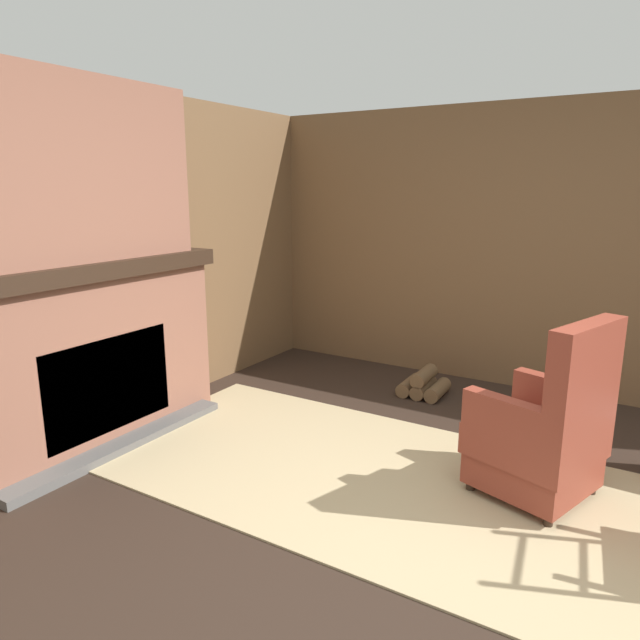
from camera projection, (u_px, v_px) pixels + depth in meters
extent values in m
plane|color=#2D2119|center=(445.00, 559.00, 2.67)|extent=(14.00, 14.00, 0.00)
cube|color=brown|center=(65.00, 266.00, 3.73)|extent=(0.06, 5.83, 2.38)
cube|color=brown|center=(562.00, 251.00, 4.60)|extent=(5.83, 0.06, 2.38)
cube|color=brown|center=(93.00, 362.00, 3.78)|extent=(0.33, 1.87, 1.13)
cube|color=black|center=(107.00, 384.00, 3.75)|extent=(0.08, 0.97, 0.63)
cube|color=#565451|center=(124.00, 445.00, 3.78)|extent=(0.16, 1.68, 0.06)
cube|color=black|center=(84.00, 270.00, 3.64)|extent=(0.43, 1.97, 0.11)
cube|color=brown|center=(74.00, 170.00, 3.50)|extent=(0.29, 1.65, 1.12)
cube|color=tan|center=(409.00, 486.00, 3.30)|extent=(3.96, 1.71, 0.01)
cube|color=brown|center=(533.00, 464.00, 3.20)|extent=(0.71, 0.72, 0.24)
cube|color=brown|center=(535.00, 439.00, 3.17)|extent=(0.75, 0.76, 0.18)
cube|color=brown|center=(584.00, 382.00, 2.91)|extent=(0.30, 0.61, 0.62)
cube|color=brown|center=(509.00, 418.00, 2.98)|extent=(0.53, 0.25, 0.20)
cube|color=brown|center=(558.00, 395.00, 3.30)|extent=(0.53, 0.25, 0.20)
cylinder|color=#332319|center=(470.00, 486.00, 3.26)|extent=(0.06, 0.06, 0.06)
cylinder|color=#332319|center=(516.00, 460.00, 3.56)|extent=(0.06, 0.06, 0.06)
cylinder|color=#332319|center=(548.00, 522.00, 2.91)|extent=(0.06, 0.06, 0.06)
cylinder|color=#332319|center=(591.00, 490.00, 3.22)|extent=(0.06, 0.06, 0.06)
cylinder|color=brown|center=(410.00, 385.00, 4.83)|extent=(0.13, 0.36, 0.12)
cylinder|color=brown|center=(424.00, 388.00, 4.77)|extent=(0.13, 0.36, 0.12)
cylinder|color=brown|center=(438.00, 390.00, 4.71)|extent=(0.13, 0.36, 0.12)
cylinder|color=brown|center=(424.00, 376.00, 4.75)|extent=(0.13, 0.36, 0.12)
ellipsoid|color=#B24C42|center=(26.00, 260.00, 3.34)|extent=(0.12, 0.12, 0.09)
cylinder|color=white|center=(24.00, 237.00, 3.31)|extent=(0.06, 0.06, 0.17)
cube|color=gray|center=(126.00, 244.00, 3.94)|extent=(0.13, 0.24, 0.15)
cube|color=silver|center=(133.00, 244.00, 3.90)|extent=(0.01, 0.04, 0.02)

